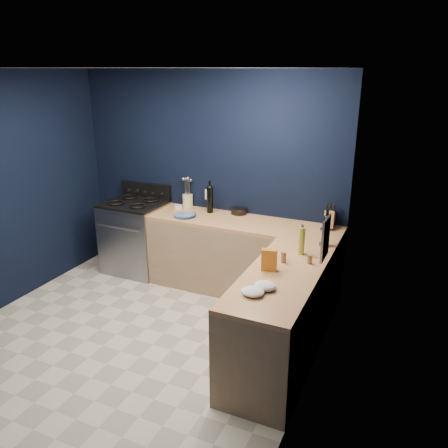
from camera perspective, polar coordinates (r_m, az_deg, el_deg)
The scene contains 27 objects.
floor at distance 4.75m, azimuth -11.42°, elevation -14.38°, with size 3.50×3.50×0.02m, color beige.
ceiling at distance 3.97m, azimuth -14.05°, elevation 18.97°, with size 3.50×3.50×0.02m, color silver.
wall_back at distance 5.63m, azimuth -1.94°, elevation 5.99°, with size 3.50×0.02×2.60m, color black.
wall_right at distance 3.47m, azimuth 11.53°, elevation -3.03°, with size 0.02×3.50×2.60m, color black.
cab_back at distance 5.39m, azimuth 2.39°, elevation -4.40°, with size 2.30×0.63×0.86m, color #9C7E60.
top_back at distance 5.23m, azimuth 2.46°, elevation 0.12°, with size 2.30×0.63×0.04m, color #94623B.
cab_right at distance 4.18m, azimuth 7.22°, elevation -12.07°, with size 0.63×1.67×0.86m, color #9C7E60.
top_right at distance 3.97m, azimuth 7.49°, elevation -6.51°, with size 0.63×1.67×0.04m, color #94623B.
gas_range at distance 6.06m, azimuth -11.21°, elevation -1.72°, with size 0.76×0.66×0.92m, color gray.
oven_door at distance 5.83m, azimuth -12.98°, elevation -2.82°, with size 0.59×0.02×0.42m, color black.
cooktop at distance 5.91m, azimuth -11.51°, elevation 2.59°, with size 0.76×0.66×0.03m, color black.
backguard at distance 6.11m, azimuth -9.96°, elevation 4.28°, with size 0.76×0.06×0.20m, color black.
spice_panel at distance 4.02m, azimuth 12.88°, elevation -1.81°, with size 0.02×0.28×0.38m, color gray.
wall_outlet at distance 5.66m, azimuth -2.02°, elevation 3.78°, with size 0.09×0.02×0.13m, color white.
plate_stack at distance 5.40m, azimuth -5.05°, elevation 1.11°, with size 0.25×0.25×0.03m, color #3C568D.
ramekin at distance 5.73m, azimuth -5.90°, elevation 2.19°, with size 0.10×0.10×0.04m, color white.
utensil_crock at distance 5.77m, azimuth -4.67°, elevation 3.00°, with size 0.13×0.13×0.16m, color beige.
wine_bottle_back at distance 5.50m, azimuth -1.81°, elevation 3.10°, with size 0.08×0.08×0.32m, color black.
lemon_basket at distance 5.48m, azimuth 1.94°, elevation 1.70°, with size 0.20×0.20×0.08m, color black.
knife_block at distance 5.11m, azimuth 13.36°, elevation 0.56°, with size 0.11×0.18×0.20m, color #945C31.
wine_bottle_right at distance 4.56m, azimuth 12.93°, elevation -0.99°, with size 0.08×0.08×0.30m, color black.
oil_bottle at distance 4.33m, azimuth 9.90°, elevation -2.15°, with size 0.06×0.06×0.27m, color #A0A933.
spice_jar_near at distance 4.15m, azimuth 7.62°, elevation -4.24°, with size 0.05×0.05×0.10m, color olive.
spice_jar_far at distance 4.16m, azimuth 10.92°, elevation -4.44°, with size 0.05×0.05×0.09m, color olive.
crouton_bag at distance 3.96m, azimuth 5.81°, elevation -4.60°, with size 0.14×0.06×0.20m, color red.
towel_front at distance 3.65m, azimuth 5.27°, elevation -7.88°, with size 0.18×0.16×0.06m, color white.
towel_end at distance 3.57m, azimuth 3.68°, elevation -8.63°, with size 0.19×0.17×0.06m, color white.
Camera 1 is at (2.42, -3.15, 2.60)m, focal length 35.69 mm.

